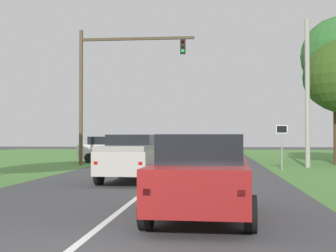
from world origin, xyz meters
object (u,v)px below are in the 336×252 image
at_px(traffic_light, 108,77).
at_px(utility_pole_right, 307,93).
at_px(extra_tree_2, 336,77).
at_px(crossing_suv_far, 112,149).
at_px(red_suv_near, 203,174).
at_px(pickup_truck_lead, 134,157).
at_px(keep_moving_sign, 282,140).

height_order(traffic_light, utility_pole_right, utility_pole_right).
relative_size(utility_pole_right, extra_tree_2, 1.12).
bearing_deg(crossing_suv_far, red_suv_near, -72.66).
distance_m(pickup_truck_lead, extra_tree_2, 17.37).
relative_size(red_suv_near, keep_moving_sign, 1.92).
bearing_deg(traffic_light, keep_moving_sign, -18.67).
height_order(red_suv_near, keep_moving_sign, keep_moving_sign).
xyz_separation_m(red_suv_near, keep_moving_sign, (3.81, 15.23, 0.64)).
relative_size(red_suv_near, utility_pole_right, 0.56).
bearing_deg(pickup_truck_lead, traffic_light, 108.04).
relative_size(pickup_truck_lead, extra_tree_2, 0.70).
xyz_separation_m(keep_moving_sign, utility_pole_right, (1.83, 2.55, 2.72)).
bearing_deg(keep_moving_sign, crossing_suv_far, 148.46).
relative_size(pickup_truck_lead, crossing_suv_far, 1.15).
bearing_deg(keep_moving_sign, extra_tree_2, 53.32).
xyz_separation_m(red_suv_near, pickup_truck_lead, (-2.99, 8.25, -0.01)).
bearing_deg(traffic_light, pickup_truck_lead, -71.96).
bearing_deg(crossing_suv_far, keep_moving_sign, -31.54).
height_order(pickup_truck_lead, extra_tree_2, extra_tree_2).
xyz_separation_m(red_suv_near, utility_pole_right, (5.64, 17.78, 3.36)).
bearing_deg(pickup_truck_lead, keep_moving_sign, 45.74).
xyz_separation_m(keep_moving_sign, extra_tree_2, (4.20, 5.64, 3.99)).
relative_size(red_suv_near, traffic_light, 0.58).
bearing_deg(extra_tree_2, pickup_truck_lead, -131.09).
bearing_deg(utility_pole_right, extra_tree_2, 52.45).
distance_m(keep_moving_sign, extra_tree_2, 8.08).
distance_m(crossing_suv_far, extra_tree_2, 15.54).
bearing_deg(red_suv_near, keep_moving_sign, 75.96).
distance_m(traffic_light, extra_tree_2, 14.56).
distance_m(pickup_truck_lead, crossing_suv_far, 14.01).
height_order(traffic_light, extra_tree_2, traffic_light).
xyz_separation_m(pickup_truck_lead, crossing_suv_far, (-3.79, 13.48, -0.03)).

